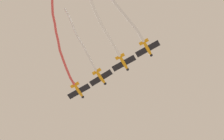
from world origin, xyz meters
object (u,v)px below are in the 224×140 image
airplane_left_wing (124,63)px  airplane_right_wing (101,78)px  airplane_lead (148,49)px  airplane_slot (79,91)px

airplane_left_wing → airplane_right_wing: airplane_left_wing is taller
airplane_lead → airplane_left_wing: size_ratio=1.00×
airplane_lead → airplane_slot: size_ratio=1.00×
airplane_left_wing → airplane_right_wing: size_ratio=0.99×
airplane_right_wing → airplane_slot: size_ratio=1.01×
airplane_left_wing → airplane_slot: size_ratio=1.00×
airplane_left_wing → airplane_lead: bearing=-93.1°
airplane_lead → airplane_left_wing: bearing=86.8°
airplane_right_wing → airplane_slot: 7.97m
airplane_lead → airplane_slot: airplane_slot is taller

